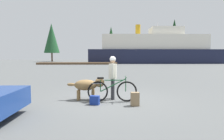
{
  "coord_description": "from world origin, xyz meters",
  "views": [
    {
      "loc": [
        -0.05,
        -7.43,
        1.7
      ],
      "look_at": [
        0.09,
        0.34,
        1.13
      ],
      "focal_mm": 31.47,
      "sensor_mm": 36.0,
      "label": 1
    }
  ],
  "objects": [
    {
      "name": "dog",
      "position": [
        -0.83,
        0.06,
        0.57
      ],
      "size": [
        1.43,
        0.48,
        0.85
      ],
      "color": "olive",
      "rests_on": "ground_plane"
    },
    {
      "name": "pine_tree_center",
      "position": [
        0.69,
        49.4,
        6.45
      ],
      "size": [
        3.14,
        3.14,
        10.02
      ],
      "color": "#4C331E",
      "rests_on": "ground_plane"
    },
    {
      "name": "person_cyclist",
      "position": [
        0.11,
        0.16,
        1.01
      ],
      "size": [
        0.32,
        0.53,
        1.68
      ],
      "color": "#333338",
      "rests_on": "ground_plane"
    },
    {
      "name": "sailboat_moored",
      "position": [
        11.11,
        37.55,
        0.52
      ],
      "size": [
        6.88,
        1.93,
        9.32
      ],
      "color": "silver",
      "rests_on": "ground_plane"
    },
    {
      "name": "pine_tree_far_right",
      "position": [
        19.21,
        50.25,
        7.48
      ],
      "size": [
        4.18,
        4.18,
        12.33
      ],
      "color": "#4C331E",
      "rests_on": "ground_plane"
    },
    {
      "name": "bicycle",
      "position": [
        0.07,
        -0.28,
        0.41
      ],
      "size": [
        1.83,
        0.44,
        0.93
      ],
      "color": "black",
      "rests_on": "ground_plane"
    },
    {
      "name": "handbag_pannier",
      "position": [
        -0.53,
        -0.72,
        0.16
      ],
      "size": [
        0.35,
        0.25,
        0.31
      ],
      "primitive_type": "cube",
      "rotation": [
        0.0,
        0.0,
        -0.24
      ],
      "color": "navy",
      "rests_on": "ground_plane"
    },
    {
      "name": "backpack",
      "position": [
        0.84,
        -0.89,
        0.23
      ],
      "size": [
        0.28,
        0.21,
        0.46
      ],
      "primitive_type": "cube",
      "rotation": [
        0.0,
        0.0,
        0.02
      ],
      "color": "#8C7251",
      "rests_on": "ground_plane"
    },
    {
      "name": "ground_plane",
      "position": [
        0.0,
        0.0,
        0.0
      ],
      "size": [
        160.0,
        160.0,
        0.0
      ],
      "primitive_type": "plane",
      "color": "#595B5B"
    },
    {
      "name": "ferry_boat",
      "position": [
        10.13,
        37.1,
        3.02
      ],
      "size": [
        28.5,
        8.38,
        8.63
      ],
      "color": "#191E38",
      "rests_on": "ground_plane"
    },
    {
      "name": "pine_tree_far_left",
      "position": [
        -16.27,
        49.22,
        6.65
      ],
      "size": [
        4.39,
        4.39,
        10.83
      ],
      "color": "#4C331E",
      "rests_on": "ground_plane"
    },
    {
      "name": "dock_pier",
      "position": [
        -6.06,
        30.92,
        0.2
      ],
      "size": [
        15.33,
        2.41,
        0.4
      ],
      "primitive_type": "cube",
      "color": "brown",
      "rests_on": "ground_plane"
    }
  ]
}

